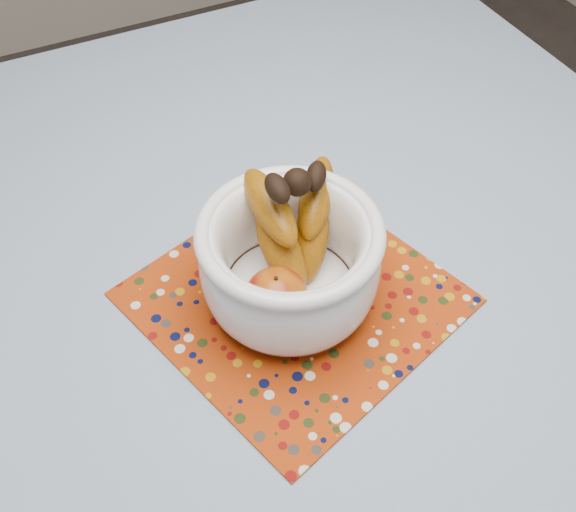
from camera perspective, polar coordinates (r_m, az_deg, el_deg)
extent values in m
plane|color=#2D2826|center=(1.61, 0.32, -17.52)|extent=(4.00, 4.00, 0.00)
cube|color=brown|center=(0.98, 0.49, -0.48)|extent=(1.20, 1.20, 0.04)
cylinder|color=brown|center=(1.77, 8.33, 9.18)|extent=(0.06, 0.06, 0.71)
cylinder|color=brown|center=(1.69, 16.66, -1.36)|extent=(0.04, 0.04, 0.46)
cylinder|color=brown|center=(1.94, 21.85, 4.88)|extent=(0.04, 0.04, 0.46)
cube|color=slate|center=(0.97, 0.50, 0.48)|extent=(1.32, 1.32, 0.01)
cube|color=#9A2E08|center=(0.90, 0.59, -3.50)|extent=(0.46, 0.46, 0.00)
cylinder|color=white|center=(0.89, 0.14, -3.35)|extent=(0.12, 0.12, 0.01)
cylinder|color=white|center=(0.89, 0.14, -2.90)|extent=(0.17, 0.17, 0.01)
torus|color=white|center=(0.80, 0.16, 2.03)|extent=(0.23, 0.23, 0.02)
ellipsoid|color=#710704|center=(0.83, -1.00, -3.49)|extent=(0.08, 0.08, 0.07)
sphere|color=black|center=(0.81, 0.78, 6.27)|extent=(0.04, 0.04, 0.04)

